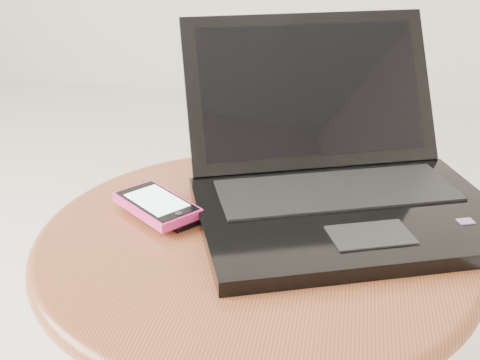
# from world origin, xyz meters

# --- Properties ---
(table) EXTENTS (0.56, 0.56, 0.45)m
(table) POSITION_xyz_m (-0.03, -0.07, 0.35)
(table) COLOR #572E13
(table) RESTS_ON ground
(laptop) EXTENTS (0.50, 0.51, 0.23)m
(laptop) POSITION_xyz_m (0.06, 0.03, 0.49)
(laptop) COLOR black
(laptop) RESTS_ON table
(phone_black) EXTENTS (0.12, 0.11, 0.01)m
(phone_black) POSITION_xyz_m (-0.16, -0.04, 0.45)
(phone_black) COLOR black
(phone_black) RESTS_ON table
(phone_pink) EXTENTS (0.13, 0.13, 0.01)m
(phone_pink) POSITION_xyz_m (-0.17, -0.05, 0.46)
(phone_pink) COLOR #D0287A
(phone_pink) RESTS_ON phone_black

